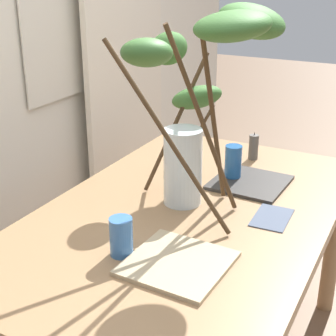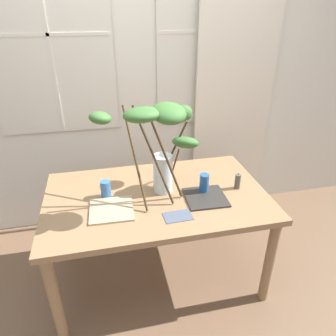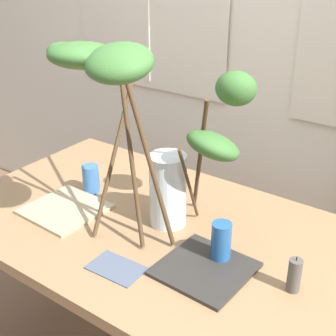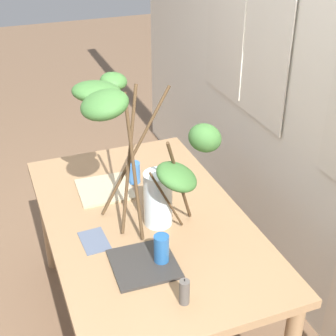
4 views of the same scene
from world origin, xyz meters
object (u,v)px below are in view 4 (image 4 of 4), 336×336
at_px(drinking_glass_blue_left, 134,173).
at_px(plate_square_right, 144,264).
at_px(plate_square_left, 105,189).
at_px(pillar_candle, 184,292).
at_px(dining_table, 146,234).
at_px(vase_with_branches, 142,147).
at_px(drinking_glass_blue_right, 161,250).

height_order(drinking_glass_blue_left, plate_square_right, drinking_glass_blue_left).
bearing_deg(plate_square_left, drinking_glass_blue_left, 97.99).
bearing_deg(plate_square_left, pillar_candle, 5.14).
xyz_separation_m(plate_square_right, pillar_candle, (0.26, 0.08, 0.05)).
height_order(dining_table, vase_with_branches, vase_with_branches).
distance_m(dining_table, plate_square_left, 0.35).
relative_size(drinking_glass_blue_left, plate_square_left, 0.43).
bearing_deg(dining_table, drinking_glass_blue_right, -7.19).
relative_size(vase_with_branches, drinking_glass_blue_left, 6.30).
height_order(drinking_glass_blue_right, plate_square_right, drinking_glass_blue_right).
xyz_separation_m(dining_table, plate_square_right, (0.31, -0.12, 0.10)).
xyz_separation_m(drinking_glass_blue_right, plate_square_left, (-0.64, -0.08, -0.06)).
height_order(drinking_glass_blue_right, plate_square_left, drinking_glass_blue_right).
bearing_deg(vase_with_branches, plate_square_left, -164.60).
bearing_deg(dining_table, plate_square_left, -158.99).
bearing_deg(vase_with_branches, drinking_glass_blue_right, -3.64).
height_order(dining_table, plate_square_right, plate_square_right).
bearing_deg(dining_table, drinking_glass_blue_left, 171.75).
bearing_deg(drinking_glass_blue_right, pillar_candle, 0.08).
relative_size(drinking_glass_blue_right, plate_square_right, 0.52).
relative_size(dining_table, plate_square_left, 5.54).
bearing_deg(pillar_candle, plate_square_right, -163.80).
relative_size(drinking_glass_blue_right, plate_square_left, 0.51).
height_order(dining_table, pillar_candle, pillar_candle).
height_order(plate_square_left, plate_square_right, same).
xyz_separation_m(vase_with_branches, pillar_candle, (0.53, -0.02, -0.36)).
relative_size(dining_table, drinking_glass_blue_left, 12.91).
distance_m(drinking_glass_blue_left, plate_square_right, 0.68).
xyz_separation_m(plate_square_left, pillar_candle, (0.89, 0.08, 0.05)).
xyz_separation_m(vase_with_branches, plate_square_right, (0.27, -0.09, -0.40)).
bearing_deg(drinking_glass_blue_left, drinking_glass_blue_right, -7.73).
distance_m(drinking_glass_blue_left, drinking_glass_blue_right, 0.67).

